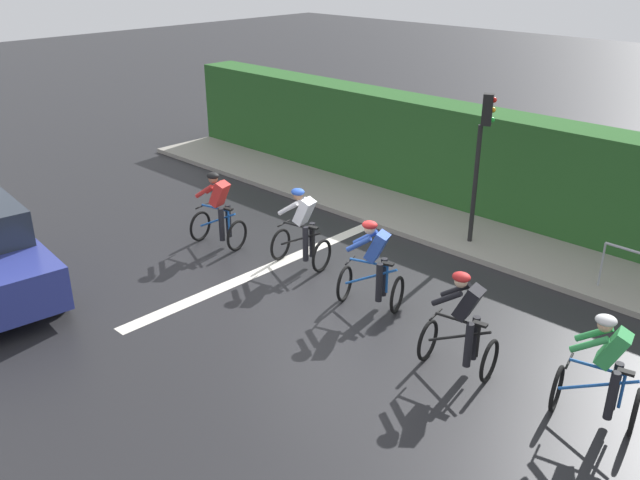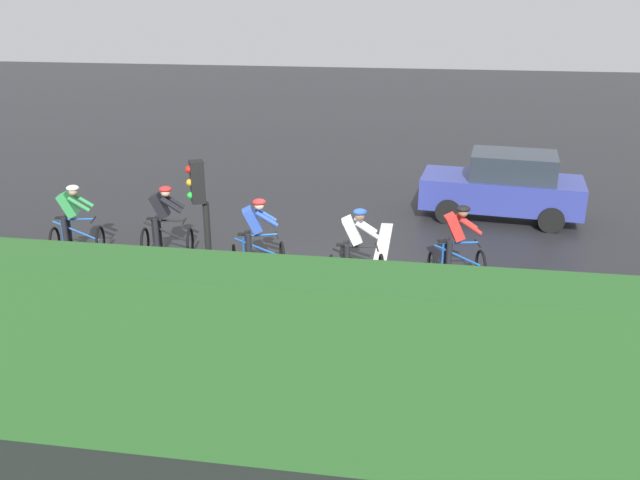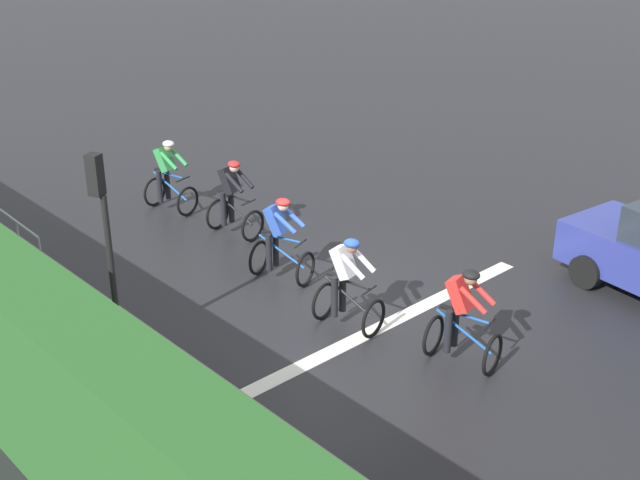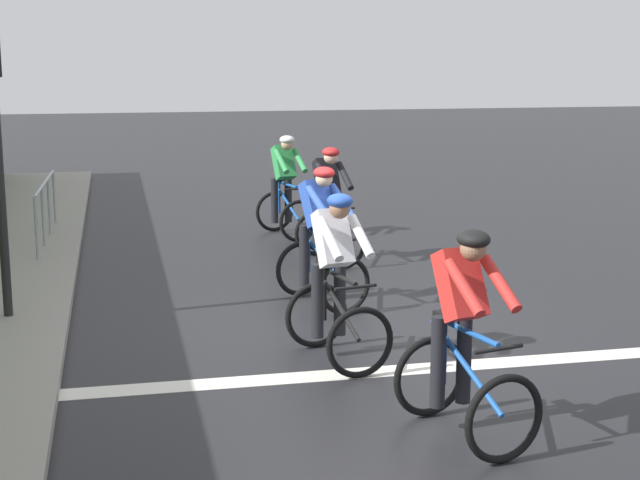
# 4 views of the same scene
# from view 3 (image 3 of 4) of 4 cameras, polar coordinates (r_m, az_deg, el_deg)

# --- Properties ---
(ground_plane) EXTENTS (80.00, 80.00, 0.00)m
(ground_plane) POSITION_cam_3_polar(r_m,az_deg,el_deg) (15.43, 0.66, -3.86)
(ground_plane) COLOR black
(sidewalk_kerb) EXTENTS (2.80, 24.26, 0.12)m
(sidewalk_kerb) POSITION_cam_3_polar(r_m,az_deg,el_deg) (14.74, -17.88, -6.36)
(sidewalk_kerb) COLOR gray
(sidewalk_kerb) RESTS_ON ground
(road_marking_stop_line) EXTENTS (7.00, 0.30, 0.01)m
(road_marking_stop_line) POSITION_cam_3_polar(r_m,az_deg,el_deg) (14.57, 4.39, -5.75)
(road_marking_stop_line) COLOR silver
(road_marking_stop_line) RESTS_ON ground
(cyclist_lead) EXTENTS (0.90, 1.20, 1.66)m
(cyclist_lead) POSITION_cam_3_polar(r_m,az_deg,el_deg) (19.18, -10.22, 4.21)
(cyclist_lead) COLOR black
(cyclist_lead) RESTS_ON ground
(cyclist_second) EXTENTS (0.85, 1.18, 1.66)m
(cyclist_second) POSITION_cam_3_polar(r_m,az_deg,el_deg) (17.72, -5.93, 2.75)
(cyclist_second) COLOR black
(cyclist_second) RESTS_ON ground
(cyclist_mid) EXTENTS (0.99, 1.24, 1.66)m
(cyclist_mid) POSITION_cam_3_polar(r_m,az_deg,el_deg) (15.72, -2.75, -0.06)
(cyclist_mid) COLOR black
(cyclist_mid) RESTS_ON ground
(cyclist_fourth) EXTENTS (0.87, 1.19, 1.66)m
(cyclist_fourth) POSITION_cam_3_polar(r_m,az_deg,el_deg) (14.12, 1.82, -3.06)
(cyclist_fourth) COLOR black
(cyclist_fourth) RESTS_ON ground
(cyclist_trailing) EXTENTS (0.90, 1.20, 1.66)m
(cyclist_trailing) POSITION_cam_3_polar(r_m,az_deg,el_deg) (13.30, 9.57, -5.28)
(cyclist_trailing) COLOR black
(cyclist_trailing) RESTS_ON ground
(traffic_light_near_crossing) EXTENTS (0.27, 0.29, 3.34)m
(traffic_light_near_crossing) POSITION_cam_3_polar(r_m,az_deg,el_deg) (13.25, -14.44, 1.03)
(traffic_light_near_crossing) COLOR black
(traffic_light_near_crossing) RESTS_ON ground
(pedestrian_railing_kerbside) EXTENTS (0.13, 3.05, 1.03)m
(pedestrian_railing_kerbside) POSITION_cam_3_polar(r_m,az_deg,el_deg) (17.57, -20.36, 0.98)
(pedestrian_railing_kerbside) COLOR #999EA3
(pedestrian_railing_kerbside) RESTS_ON ground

